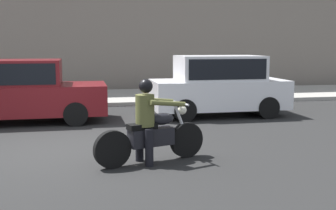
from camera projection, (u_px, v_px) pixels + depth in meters
name	position (u px, v px, depth m)	size (l,w,h in m)	color
ground_plane	(64.00, 149.00, 8.79)	(80.00, 80.00, 0.00)	black
sidewalk_slab	(71.00, 98.00, 16.53)	(40.00, 4.40, 0.14)	#99968E
motorcycle_with_rider_olive	(150.00, 129.00, 7.70)	(2.11, 0.90, 1.53)	black
parked_hatchback_white	(219.00, 85.00, 12.73)	(3.99, 1.76, 1.80)	silver
parked_sedan_maroon	(21.00, 91.00, 11.61)	(4.40, 1.82, 1.72)	maroon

